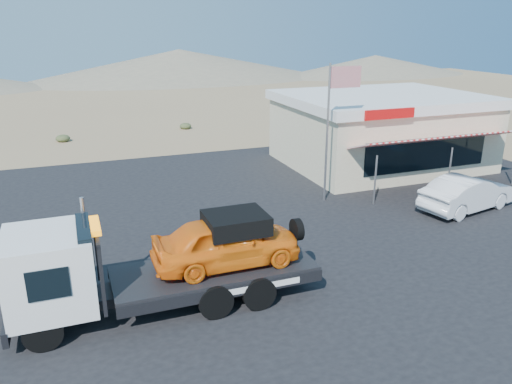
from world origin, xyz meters
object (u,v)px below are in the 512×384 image
tow_truck (160,259)px  white_sedan (467,193)px  jerky_store (380,129)px  flagpole (333,117)px

tow_truck → white_sedan: (13.51, 3.10, -0.71)m
jerky_store → flagpole: size_ratio=1.73×
white_sedan → jerky_store: 7.81m
tow_truck → flagpole: flagpole is taller
white_sedan → flagpole: bearing=45.1°
tow_truck → white_sedan: tow_truck is taller
white_sedan → flagpole: size_ratio=0.75×
white_sedan → jerky_store: jerky_store is taller
tow_truck → flagpole: 10.97m
tow_truck → jerky_store: 17.87m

